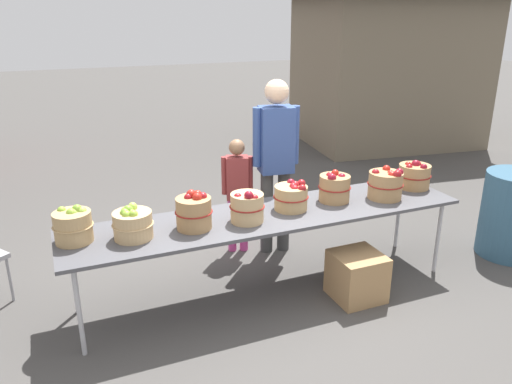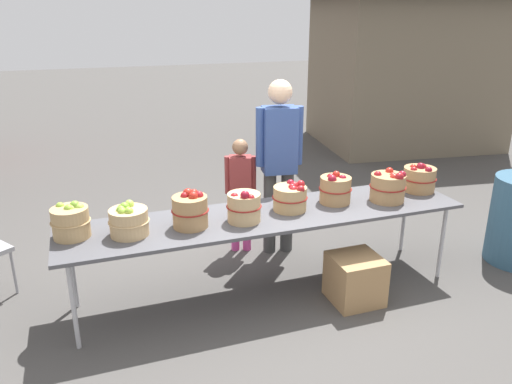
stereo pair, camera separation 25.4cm
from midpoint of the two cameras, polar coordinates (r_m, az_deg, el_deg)
ground_plane at (r=4.69m, az=-0.13°, el=-11.01°), size 40.00×40.00×0.00m
market_table at (r=4.36m, az=-0.14°, el=-2.88°), size 3.50×0.76×0.75m
apple_basket_green_0 at (r=4.08m, az=-21.60°, el=-3.54°), size 0.30×0.30×0.28m
apple_basket_green_1 at (r=4.00m, az=-15.53°, el=-3.47°), size 0.32×0.32×0.26m
apple_basket_red_0 at (r=4.07m, az=-8.79°, el=-2.16°), size 0.30×0.30×0.31m
apple_basket_red_1 at (r=4.15m, az=-2.76°, el=-1.71°), size 0.29×0.29×0.30m
apple_basket_red_2 at (r=4.41m, az=2.38°, el=-0.52°), size 0.31×0.31×0.26m
apple_basket_red_3 at (r=4.64m, az=7.29°, el=0.50°), size 0.30×0.30×0.29m
apple_basket_red_4 at (r=4.79m, az=12.95°, el=0.86°), size 0.33×0.33×0.30m
apple_basket_red_5 at (r=5.15m, az=16.07°, el=1.81°), size 0.32×0.32×0.28m
vendor_adult at (r=5.03m, az=0.81°, el=4.27°), size 0.47×0.28×1.79m
child_customer at (r=5.14m, az=-3.53°, el=0.56°), size 0.31×0.22×1.20m
food_kiosk at (r=9.99m, az=13.84°, el=13.46°), size 3.85×3.33×2.74m
produce_crate at (r=4.55m, az=9.71°, el=-9.33°), size 0.42×0.42×0.42m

